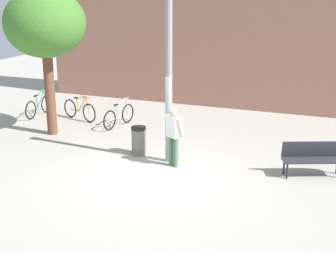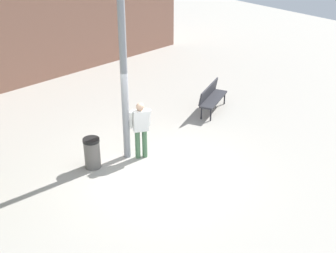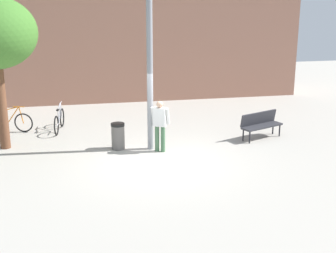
% 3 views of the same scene
% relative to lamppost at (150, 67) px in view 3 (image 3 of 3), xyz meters
% --- Properties ---
extents(ground_plane, '(36.00, 36.00, 0.00)m').
position_rel_lamppost_xyz_m(ground_plane, '(-0.02, -1.18, -2.71)').
color(ground_plane, '#A8A399').
extents(building_facade, '(16.47, 2.00, 8.54)m').
position_rel_lamppost_xyz_m(building_facade, '(-0.02, 7.66, 1.56)').
color(building_facade, '#9E6B56').
rests_on(building_facade, ground_plane).
extents(lamppost, '(0.28, 0.28, 5.13)m').
position_rel_lamppost_xyz_m(lamppost, '(0.00, 0.00, 0.00)').
color(lamppost, gray).
rests_on(lamppost, ground_plane).
extents(person_by_lamppost, '(0.63, 0.48, 1.67)m').
position_rel_lamppost_xyz_m(person_by_lamppost, '(0.26, -0.30, -1.74)').
color(person_by_lamppost, '#47704C').
rests_on(person_by_lamppost, ground_plane).
extents(park_bench, '(1.66, 1.05, 0.92)m').
position_rel_lamppost_xyz_m(park_bench, '(3.95, 0.41, -2.16)').
color(park_bench, '#2D2D33').
rests_on(park_bench, ground_plane).
extents(bicycle_orange, '(1.73, 0.63, 0.97)m').
position_rel_lamppost_xyz_m(bicycle_orange, '(-4.76, 2.92, -2.33)').
color(bicycle_orange, black).
rests_on(bicycle_orange, ground_plane).
extents(bicycle_silver, '(0.34, 1.79, 0.97)m').
position_rel_lamppost_xyz_m(bicycle_silver, '(-2.97, 2.68, -2.33)').
color(bicycle_silver, black).
rests_on(bicycle_silver, ground_plane).
extents(trash_bin, '(0.45, 0.45, 0.87)m').
position_rel_lamppost_xyz_m(trash_bin, '(-1.04, 0.19, -2.27)').
color(trash_bin, '#66605B').
rests_on(trash_bin, ground_plane).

